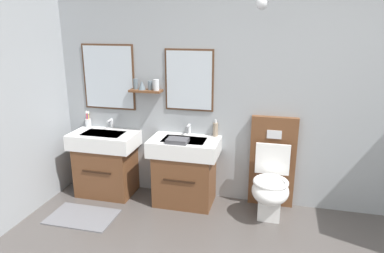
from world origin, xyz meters
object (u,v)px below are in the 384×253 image
at_px(toilet, 271,179).
at_px(soap_dispenser, 215,129).
at_px(folded_hand_towel, 177,141).
at_px(vanity_sink_right, 185,169).
at_px(vanity_sink_left, 106,161).
at_px(toothbrush_cup, 88,122).

bearing_deg(toilet, soap_dispenser, 164.75).
bearing_deg(toilet, folded_hand_towel, -171.69).
relative_size(vanity_sink_right, toilet, 0.74).
bearing_deg(vanity_sink_left, folded_hand_towel, -8.83).
bearing_deg(vanity_sink_left, toilet, 0.02).
bearing_deg(folded_hand_towel, vanity_sink_left, 171.17).
height_order(vanity_sink_left, toothbrush_cup, toothbrush_cup).
bearing_deg(toothbrush_cup, folded_hand_towel, -14.19).
bearing_deg(toothbrush_cup, soap_dispenser, 0.37).
height_order(toilet, toothbrush_cup, toilet).
bearing_deg(soap_dispenser, toothbrush_cup, -179.63).
distance_m(vanity_sink_left, soap_dispenser, 1.33).
height_order(vanity_sink_left, vanity_sink_right, same).
distance_m(vanity_sink_right, toilet, 0.93).
bearing_deg(toilet, vanity_sink_left, -179.98).
relative_size(toilet, soap_dispenser, 5.35).
bearing_deg(vanity_sink_right, vanity_sink_left, 180.00).
height_order(soap_dispenser, folded_hand_towel, soap_dispenser).
height_order(vanity_sink_left, folded_hand_towel, folded_hand_towel).
bearing_deg(soap_dispenser, vanity_sink_right, -150.29).
height_order(toilet, folded_hand_towel, toilet).
bearing_deg(folded_hand_towel, soap_dispenser, 42.49).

